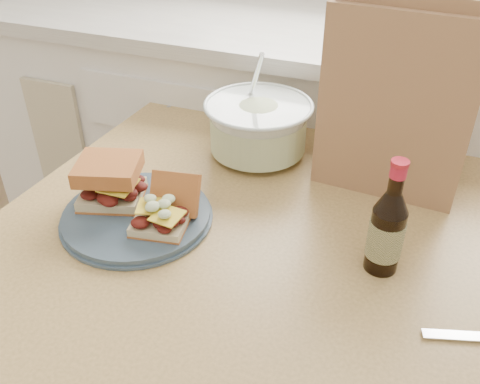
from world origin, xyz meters
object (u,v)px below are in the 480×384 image
(coleslaw_bowl, at_px, (258,129))
(beer_bottle, at_px, (387,230))
(plate, at_px, (137,216))
(paper_bag, at_px, (401,95))
(dining_table, at_px, (248,268))

(coleslaw_bowl, distance_m, beer_bottle, 0.43)
(plate, distance_m, beer_bottle, 0.46)
(coleslaw_bowl, distance_m, paper_bag, 0.32)
(dining_table, distance_m, beer_bottle, 0.32)
(dining_table, xyz_separation_m, plate, (-0.20, -0.06, 0.12))
(dining_table, xyz_separation_m, beer_bottle, (0.25, -0.03, 0.19))
(dining_table, bearing_deg, plate, -159.03)
(beer_bottle, bearing_deg, dining_table, -163.17)
(paper_bag, bearing_deg, plate, -137.65)
(beer_bottle, relative_size, paper_bag, 0.57)
(plate, bearing_deg, paper_bag, 38.53)
(paper_bag, bearing_deg, beer_bottle, -80.07)
(plate, bearing_deg, beer_bottle, 4.27)
(coleslaw_bowl, height_order, beer_bottle, coleslaw_bowl)
(dining_table, bearing_deg, paper_bag, 54.67)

